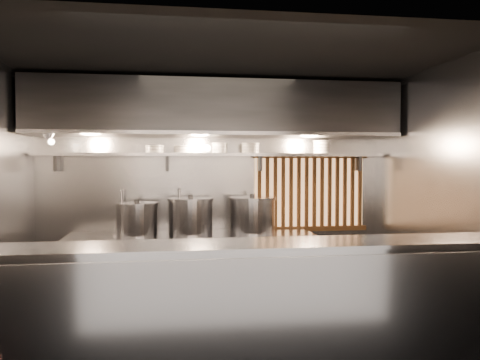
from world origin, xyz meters
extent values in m
plane|color=black|center=(0.00, 0.00, 0.00)|extent=(4.50, 4.50, 0.00)
plane|color=black|center=(0.00, 0.00, 2.80)|extent=(4.50, 4.50, 0.00)
plane|color=gray|center=(0.00, 1.50, 1.40)|extent=(4.50, 0.00, 4.50)
plane|color=gray|center=(2.25, 0.00, 1.40)|extent=(0.00, 3.00, 3.00)
cube|color=#9A9A9F|center=(0.00, -0.95, 0.55)|extent=(4.50, 0.50, 1.10)
cube|color=#939399|center=(0.00, -1.21, 0.55)|extent=(4.50, 0.02, 1.01)
cube|color=#9A9A9F|center=(0.00, -0.95, 1.11)|extent=(4.50, 0.56, 0.03)
cube|color=#9A9A9F|center=(-0.30, 1.13, 0.45)|extent=(3.00, 0.70, 0.90)
cube|color=#9A9A9F|center=(0.00, 1.32, 1.88)|extent=(4.40, 0.34, 0.04)
cube|color=#2D2D30|center=(0.00, 1.10, 2.42)|extent=(4.40, 0.80, 0.65)
cube|color=#9A9A9F|center=(0.00, 0.70, 2.12)|extent=(4.40, 0.03, 0.04)
cube|color=#E6A567|center=(1.30, 1.48, 1.38)|extent=(1.50, 0.02, 0.92)
cube|color=brown|center=(1.30, 1.43, 1.87)|extent=(1.56, 0.06, 0.06)
cube|color=brown|center=(1.30, 1.43, 0.89)|extent=(1.56, 0.06, 0.06)
cube|color=brown|center=(0.60, 1.43, 1.38)|extent=(0.04, 0.04, 0.92)
cube|color=brown|center=(0.71, 1.43, 1.38)|extent=(0.04, 0.04, 0.92)
cube|color=brown|center=(0.82, 1.43, 1.38)|extent=(0.04, 0.04, 0.92)
cube|color=brown|center=(0.93, 1.43, 1.38)|extent=(0.04, 0.04, 0.92)
cube|color=brown|center=(1.03, 1.43, 1.38)|extent=(0.04, 0.04, 0.92)
cube|color=brown|center=(1.14, 1.43, 1.38)|extent=(0.04, 0.04, 0.92)
cube|color=brown|center=(1.25, 1.43, 1.38)|extent=(0.04, 0.04, 0.92)
cube|color=brown|center=(1.35, 1.43, 1.38)|extent=(0.04, 0.04, 0.92)
cube|color=brown|center=(1.46, 1.43, 1.38)|extent=(0.04, 0.04, 0.92)
cube|color=brown|center=(1.57, 1.43, 1.38)|extent=(0.04, 0.04, 0.92)
cube|color=brown|center=(1.68, 1.43, 1.38)|extent=(0.04, 0.04, 0.92)
cube|color=brown|center=(1.78, 1.43, 1.38)|extent=(0.04, 0.04, 0.92)
cube|color=brown|center=(1.89, 1.43, 1.38)|extent=(0.04, 0.04, 0.92)
cube|color=brown|center=(2.00, 1.43, 1.38)|extent=(0.04, 0.04, 0.92)
cylinder|color=silver|center=(-1.15, 1.45, 1.19)|extent=(0.03, 0.03, 0.48)
sphere|color=silver|center=(-1.15, 1.45, 1.43)|extent=(0.04, 0.04, 0.04)
cylinder|color=silver|center=(-1.15, 1.32, 1.43)|extent=(0.03, 0.26, 0.03)
sphere|color=silver|center=(-1.15, 1.19, 1.43)|extent=(0.04, 0.04, 0.04)
cylinder|color=silver|center=(-1.15, 1.19, 1.36)|extent=(0.03, 0.03, 0.14)
cylinder|color=silver|center=(-0.45, 1.45, 1.19)|extent=(0.03, 0.03, 0.48)
sphere|color=silver|center=(-0.45, 1.45, 1.43)|extent=(0.04, 0.04, 0.04)
cylinder|color=silver|center=(-0.45, 1.32, 1.43)|extent=(0.03, 0.26, 0.03)
sphere|color=silver|center=(-0.45, 1.19, 1.43)|extent=(0.04, 0.04, 0.04)
cylinder|color=silver|center=(-0.45, 1.19, 1.36)|extent=(0.03, 0.03, 0.14)
cone|color=#9A9A9F|center=(-1.90, 0.85, 2.07)|extent=(0.25, 0.27, 0.20)
sphere|color=#FFE0B2|center=(-1.87, 0.83, 2.01)|extent=(0.07, 0.07, 0.07)
cylinder|color=#2D2D30|center=(-1.90, 0.95, 2.15)|extent=(0.02, 0.22, 0.02)
cylinder|color=#2D2D30|center=(-0.10, 1.20, 2.04)|extent=(0.01, 0.01, 0.12)
sphere|color=#FFE0B2|center=(-0.10, 1.20, 1.96)|extent=(0.09, 0.09, 0.09)
cylinder|color=#9A9A9F|center=(-0.96, 1.12, 1.08)|extent=(0.58, 0.58, 0.36)
cylinder|color=#9A9A9F|center=(-0.96, 1.12, 1.28)|extent=(0.61, 0.61, 0.03)
cylinder|color=#2D2D30|center=(-0.96, 1.12, 1.31)|extent=(0.06, 0.06, 0.04)
cylinder|color=#9A9A9F|center=(-0.31, 1.15, 1.11)|extent=(0.65, 0.65, 0.41)
cylinder|color=#9A9A9F|center=(-0.31, 1.15, 1.33)|extent=(0.68, 0.68, 0.03)
cylinder|color=#2D2D30|center=(-0.31, 1.15, 1.36)|extent=(0.06, 0.06, 0.04)
cylinder|color=#9A9A9F|center=(0.46, 1.16, 1.11)|extent=(0.70, 0.70, 0.41)
cylinder|color=#9A9A9F|center=(0.46, 1.16, 1.33)|extent=(0.74, 0.74, 0.03)
cylinder|color=#2D2D30|center=(0.46, 1.16, 1.36)|extent=(0.06, 0.06, 0.04)
cylinder|color=white|center=(-0.75, 1.32, 1.92)|extent=(0.22, 0.22, 0.03)
cylinder|color=white|center=(-0.75, 1.32, 1.96)|extent=(0.22, 0.22, 0.03)
cylinder|color=white|center=(-0.75, 1.32, 1.99)|extent=(0.24, 0.24, 0.01)
cylinder|color=white|center=(-0.40, 1.32, 1.92)|extent=(0.22, 0.22, 0.03)
cylinder|color=white|center=(-0.40, 1.32, 1.96)|extent=(0.22, 0.22, 0.03)
cylinder|color=white|center=(-0.40, 1.32, 1.99)|extent=(0.24, 0.24, 0.01)
cylinder|color=white|center=(0.07, 1.32, 1.92)|extent=(0.19, 0.19, 0.03)
cylinder|color=white|center=(0.07, 1.32, 1.96)|extent=(0.19, 0.19, 0.03)
cylinder|color=white|center=(0.07, 1.32, 2.00)|extent=(0.19, 0.19, 0.03)
cylinder|color=white|center=(0.07, 1.32, 2.02)|extent=(0.21, 0.21, 0.01)
cylinder|color=white|center=(0.46, 1.32, 1.92)|extent=(0.22, 0.22, 0.03)
cylinder|color=white|center=(0.46, 1.32, 1.96)|extent=(0.22, 0.22, 0.03)
cylinder|color=white|center=(0.46, 1.32, 2.00)|extent=(0.22, 0.22, 0.03)
cylinder|color=white|center=(0.46, 1.32, 2.02)|extent=(0.24, 0.24, 0.01)
cylinder|color=white|center=(1.41, 1.32, 1.92)|extent=(0.20, 0.20, 0.03)
cylinder|color=white|center=(1.41, 1.32, 1.96)|extent=(0.20, 0.20, 0.03)
cylinder|color=white|center=(1.41, 1.32, 2.00)|extent=(0.20, 0.20, 0.03)
cylinder|color=white|center=(1.41, 1.32, 2.03)|extent=(0.20, 0.20, 0.03)
cylinder|color=white|center=(1.41, 1.32, 2.06)|extent=(0.22, 0.22, 0.01)
camera|label=1|loc=(-0.51, -4.64, 1.77)|focal=35.00mm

